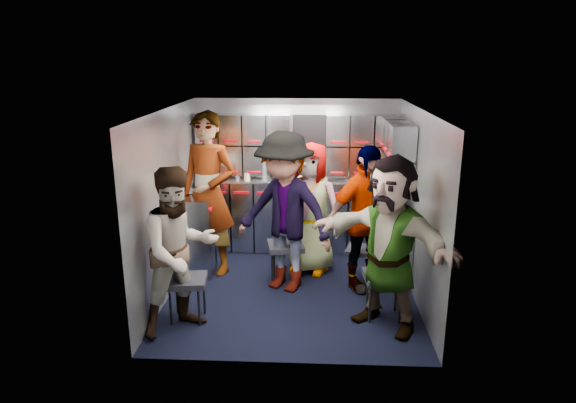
{
  "coord_description": "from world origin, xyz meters",
  "views": [
    {
      "loc": [
        0.23,
        -5.53,
        2.67
      ],
      "look_at": [
        -0.06,
        0.35,
        0.98
      ],
      "focal_mm": 32.0,
      "sensor_mm": 36.0,
      "label": 1
    }
  ],
  "objects_px": {
    "jump_seat_center": "(310,236)",
    "attendant_arc_e": "(389,244)",
    "jump_seat_mid_left": "(286,248)",
    "jump_seat_mid_right": "(362,252)",
    "attendant_arc_b": "(285,213)",
    "attendant_standing": "(209,194)",
    "attendant_arc_c": "(310,208)",
    "jump_seat_near_left": "(187,283)",
    "jump_seat_near_right": "(384,279)",
    "attendant_arc_a": "(180,251)",
    "attendant_arc_d": "(365,219)"
  },
  "relations": [
    {
      "from": "jump_seat_near_right",
      "to": "attendant_arc_b",
      "type": "height_order",
      "value": "attendant_arc_b"
    },
    {
      "from": "jump_seat_mid_right",
      "to": "attendant_arc_d",
      "type": "bearing_deg",
      "value": -90.0
    },
    {
      "from": "attendant_arc_d",
      "to": "jump_seat_near_right",
      "type": "bearing_deg",
      "value": -106.74
    },
    {
      "from": "jump_seat_mid_right",
      "to": "attendant_arc_a",
      "type": "xyz_separation_m",
      "value": [
        -1.88,
        -1.23,
        0.46
      ]
    },
    {
      "from": "attendant_arc_b",
      "to": "attendant_standing",
      "type": "bearing_deg",
      "value": -177.51
    },
    {
      "from": "jump_seat_near_right",
      "to": "attendant_standing",
      "type": "relative_size",
      "value": 0.24
    },
    {
      "from": "jump_seat_center",
      "to": "attendant_standing",
      "type": "height_order",
      "value": "attendant_standing"
    },
    {
      "from": "jump_seat_mid_right",
      "to": "attendant_arc_b",
      "type": "distance_m",
      "value": 1.1
    },
    {
      "from": "attendant_arc_b",
      "to": "attendant_arc_c",
      "type": "height_order",
      "value": "attendant_arc_b"
    },
    {
      "from": "attendant_arc_d",
      "to": "attendant_arc_b",
      "type": "bearing_deg",
      "value": 154.74
    },
    {
      "from": "attendant_arc_c",
      "to": "attendant_arc_e",
      "type": "xyz_separation_m",
      "value": [
        0.79,
        -1.37,
        0.06
      ]
    },
    {
      "from": "jump_seat_near_left",
      "to": "attendant_arc_d",
      "type": "bearing_deg",
      "value": 24.92
    },
    {
      "from": "jump_seat_near_right",
      "to": "jump_seat_near_left",
      "type": "bearing_deg",
      "value": -175.57
    },
    {
      "from": "attendant_standing",
      "to": "attendant_arc_a",
      "type": "height_order",
      "value": "attendant_standing"
    },
    {
      "from": "jump_seat_center",
      "to": "attendant_arc_b",
      "type": "height_order",
      "value": "attendant_arc_b"
    },
    {
      "from": "jump_seat_center",
      "to": "attendant_arc_a",
      "type": "bearing_deg",
      "value": -126.25
    },
    {
      "from": "jump_seat_mid_left",
      "to": "jump_seat_mid_right",
      "type": "height_order",
      "value": "jump_seat_mid_left"
    },
    {
      "from": "jump_seat_near_right",
      "to": "attendant_standing",
      "type": "height_order",
      "value": "attendant_standing"
    },
    {
      "from": "attendant_standing",
      "to": "attendant_arc_d",
      "type": "height_order",
      "value": "attendant_standing"
    },
    {
      "from": "jump_seat_center",
      "to": "jump_seat_near_right",
      "type": "distance_m",
      "value": 1.58
    },
    {
      "from": "jump_seat_center",
      "to": "attendant_arc_c",
      "type": "bearing_deg",
      "value": -90.0
    },
    {
      "from": "jump_seat_near_left",
      "to": "jump_seat_near_right",
      "type": "relative_size",
      "value": 0.96
    },
    {
      "from": "attendant_arc_c",
      "to": "attendant_arc_e",
      "type": "distance_m",
      "value": 1.58
    },
    {
      "from": "jump_seat_center",
      "to": "jump_seat_near_left",
      "type": "bearing_deg",
      "value": -129.34
    },
    {
      "from": "attendant_standing",
      "to": "attendant_arc_d",
      "type": "bearing_deg",
      "value": 7.54
    },
    {
      "from": "attendant_arc_a",
      "to": "attendant_arc_c",
      "type": "bearing_deg",
      "value": 11.42
    },
    {
      "from": "jump_seat_mid_left",
      "to": "jump_seat_mid_right",
      "type": "relative_size",
      "value": 1.15
    },
    {
      "from": "attendant_arc_d",
      "to": "jump_seat_mid_left",
      "type": "bearing_deg",
      "value": 143.55
    },
    {
      "from": "jump_seat_center",
      "to": "attendant_arc_b",
      "type": "xyz_separation_m",
      "value": [
        -0.29,
        -0.71,
        0.54
      ]
    },
    {
      "from": "jump_seat_near_left",
      "to": "jump_seat_center",
      "type": "distance_m",
      "value": 1.97
    },
    {
      "from": "attendant_arc_a",
      "to": "jump_seat_mid_right",
      "type": "bearing_deg",
      "value": -5.98
    },
    {
      "from": "jump_seat_near_right",
      "to": "attendant_standing",
      "type": "bearing_deg",
      "value": 151.49
    },
    {
      "from": "jump_seat_mid_right",
      "to": "attendant_standing",
      "type": "height_order",
      "value": "attendant_standing"
    },
    {
      "from": "jump_seat_near_right",
      "to": "attendant_arc_c",
      "type": "relative_size",
      "value": 0.3
    },
    {
      "from": "attendant_arc_a",
      "to": "attendant_arc_d",
      "type": "distance_m",
      "value": 2.16
    },
    {
      "from": "jump_seat_near_left",
      "to": "jump_seat_center",
      "type": "bearing_deg",
      "value": 50.66
    },
    {
      "from": "attendant_arc_b",
      "to": "jump_seat_mid_right",
      "type": "bearing_deg",
      "value": 42.17
    },
    {
      "from": "jump_seat_mid_left",
      "to": "attendant_arc_d",
      "type": "bearing_deg",
      "value": -7.45
    },
    {
      "from": "jump_seat_mid_left",
      "to": "jump_seat_mid_right",
      "type": "distance_m",
      "value": 0.92
    },
    {
      "from": "attendant_arc_d",
      "to": "attendant_arc_e",
      "type": "distance_m",
      "value": 0.91
    },
    {
      "from": "attendant_arc_b",
      "to": "attendant_arc_e",
      "type": "relative_size",
      "value": 1.05
    },
    {
      "from": "attendant_arc_d",
      "to": "jump_seat_near_left",
      "type": "bearing_deg",
      "value": 175.92
    },
    {
      "from": "jump_seat_near_right",
      "to": "attendant_arc_b",
      "type": "bearing_deg",
      "value": 148.55
    },
    {
      "from": "jump_seat_near_right",
      "to": "attendant_arc_d",
      "type": "distance_m",
      "value": 0.85
    },
    {
      "from": "attendant_arc_c",
      "to": "attendant_arc_e",
      "type": "relative_size",
      "value": 0.93
    },
    {
      "from": "jump_seat_center",
      "to": "attendant_arc_e",
      "type": "height_order",
      "value": "attendant_arc_e"
    },
    {
      "from": "jump_seat_mid_left",
      "to": "attendant_arc_a",
      "type": "height_order",
      "value": "attendant_arc_a"
    },
    {
      "from": "jump_seat_center",
      "to": "jump_seat_mid_right",
      "type": "height_order",
      "value": "jump_seat_center"
    },
    {
      "from": "jump_seat_near_left",
      "to": "attendant_arc_c",
      "type": "height_order",
      "value": "attendant_arc_c"
    },
    {
      "from": "jump_seat_near_left",
      "to": "jump_seat_center",
      "type": "height_order",
      "value": "jump_seat_near_left"
    }
  ]
}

